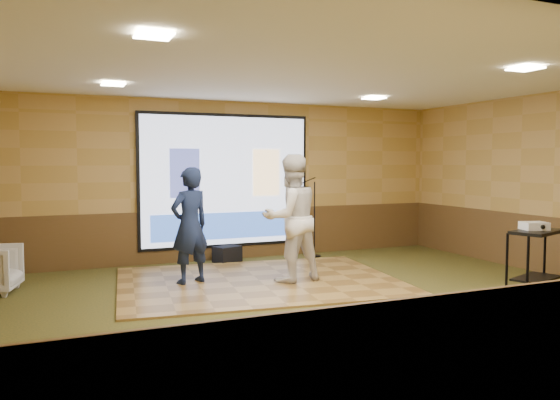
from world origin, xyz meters
name	(u,v)px	position (x,y,z in m)	size (l,w,h in m)	color
ground	(305,302)	(0.00, 0.00, 0.00)	(9.00, 9.00, 0.00)	#2F3618
room_shell	(305,144)	(0.00, 0.00, 2.09)	(9.04, 7.04, 3.02)	tan
wainscot_back	(226,234)	(0.00, 3.48, 0.47)	(9.00, 0.04, 0.95)	#543C1C
wainscot_front	(508,349)	(0.00, -3.48, 0.47)	(9.00, 0.04, 0.95)	#543C1C
wainscot_right	(551,246)	(4.48, 0.00, 0.47)	(0.04, 7.00, 0.95)	#543C1C
projector_screen	(226,182)	(0.00, 3.44, 1.47)	(3.32, 0.06, 2.52)	black
downlight_nw	(113,84)	(-2.20, 1.80, 2.97)	(0.32, 0.32, 0.02)	#FFECBF
downlight_ne	(374,98)	(2.20, 1.80, 2.97)	(0.32, 0.32, 0.02)	#FFECBF
downlight_sw	(154,35)	(-2.20, -1.50, 2.97)	(0.32, 0.32, 0.02)	#FFECBF
downlight_se	(525,69)	(2.20, -1.50, 2.97)	(0.32, 0.32, 0.02)	#FFECBF
dance_floor	(259,281)	(-0.14, 1.35, 0.02)	(4.21, 3.20, 0.03)	olive
player_left	(190,225)	(-1.16, 1.58, 0.90)	(0.64, 0.42, 1.75)	#151F42
player_right	(291,218)	(0.30, 1.11, 1.00)	(0.94, 0.73, 1.94)	silver
av_table	(537,250)	(3.18, -0.89, 0.62)	(0.86, 0.45, 0.91)	black
projector	(534,226)	(3.17, -0.84, 0.96)	(0.33, 0.27, 0.11)	white
mic_stand	(312,232)	(1.62, 3.07, 0.49)	(0.62, 0.25, 1.59)	black
duffel_bag	(227,254)	(-0.08, 3.16, 0.15)	(0.48, 0.32, 0.30)	black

